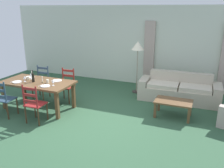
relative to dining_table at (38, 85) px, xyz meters
The scene contains 27 objects.
ground_plane 1.72m from the dining_table, ahead, with size 9.60×9.60×0.02m, color #2E5337.
wall_far 3.67m from the dining_table, 64.06° to the left, with size 9.60×0.16×2.70m, color beige.
curtain_panel_left 3.84m from the dining_table, 54.42° to the left, with size 0.35×0.08×2.20m, color #B19C8E.
dining_table is the anchor object (origin of this frame).
dining_chair_near_left 0.90m from the dining_table, 119.78° to the right, with size 0.44×0.42×0.96m.
dining_chair_near_right 0.90m from the dining_table, 57.38° to the right, with size 0.43×0.41×0.96m.
dining_chair_far_left 0.87m from the dining_table, 122.80° to the left, with size 0.44×0.42×0.96m.
dining_chair_far_right 0.87m from the dining_table, 61.14° to the left, with size 0.44×0.42×0.96m.
dinner_plate_near_left 0.52m from the dining_table, 150.95° to the right, with size 0.24×0.24×0.02m, color white.
fork_near_left 0.66m from the dining_table, 157.38° to the right, with size 0.02×0.17×0.01m, color silver.
dinner_plate_near_right 0.52m from the dining_table, 29.05° to the right, with size 0.24×0.24×0.02m, color white.
fork_near_right 0.40m from the dining_table, 39.81° to the right, with size 0.02×0.17×0.01m, color silver.
dinner_plate_far_left 0.52m from the dining_table, 150.95° to the left, with size 0.24×0.24×0.02m, color white.
fork_far_left 0.66m from the dining_table, 157.38° to the left, with size 0.02×0.17×0.01m, color silver.
dinner_plate_far_right 0.52m from the dining_table, 29.05° to the left, with size 0.24×0.24×0.02m, color white.
fork_far_right 0.40m from the dining_table, 39.81° to the left, with size 0.02×0.17×0.01m, color silver.
wine_bottle 0.23m from the dining_table, 148.51° to the right, with size 0.07×0.07×0.32m.
wine_glass_near_left 0.39m from the dining_table, 158.31° to the right, with size 0.06×0.06×0.16m.
wine_glass_near_right 0.63m from the dining_table, 11.49° to the right, with size 0.06×0.06×0.16m.
wine_glass_far_left 0.40m from the dining_table, 157.04° to the left, with size 0.06×0.06×0.16m.
coffee_cup_primary 0.35m from the dining_table, ahead, with size 0.07×0.07×0.09m, color beige.
coffee_cup_secondary 0.37m from the dining_table, behind, with size 0.07×0.07×0.09m, color beige.
candle_tall 0.24m from the dining_table, behind, with size 0.05×0.05×0.27m.
candle_short 0.24m from the dining_table, 11.31° to the right, with size 0.05×0.05×0.18m.
couch 4.00m from the dining_table, 30.90° to the left, with size 2.30×0.87×0.80m.
coffee_table 3.55m from the dining_table, 13.59° to the left, with size 0.90×0.56×0.42m.
standing_lamp 3.13m from the dining_table, 47.12° to the left, with size 0.40×0.40×1.64m.
Camera 1 is at (2.52, -4.74, 2.61)m, focal length 38.16 mm.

